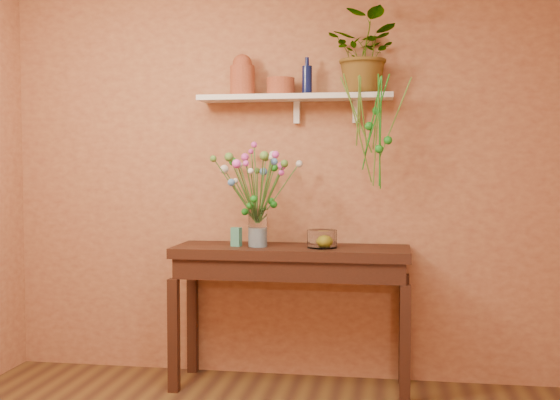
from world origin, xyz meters
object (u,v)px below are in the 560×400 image
at_px(blue_bottle, 307,79).
at_px(glass_bowl, 322,240).
at_px(terracotta_jug, 242,76).
at_px(bouquet, 255,174).
at_px(spider_plant, 366,53).
at_px(glass_vase, 258,230).
at_px(sideboard, 291,267).

xyz_separation_m(blue_bottle, glass_bowl, (0.12, -0.17, -1.05)).
xyz_separation_m(terracotta_jug, blue_bottle, (0.44, 0.01, -0.03)).
distance_m(terracotta_jug, bouquet, 0.70).
height_order(spider_plant, glass_vase, spider_plant).
bearing_deg(spider_plant, terracotta_jug, 179.52).
bearing_deg(bouquet, spider_plant, 14.46).
distance_m(sideboard, spider_plant, 1.48).
distance_m(spider_plant, glass_vase, 1.35).
relative_size(glass_vase, bouquet, 0.46).
height_order(sideboard, glass_vase, glass_vase).
bearing_deg(sideboard, bouquet, -164.39).
xyz_separation_m(terracotta_jug, spider_plant, (0.83, -0.01, 0.13)).
relative_size(sideboard, glass_bowl, 7.96).
bearing_deg(terracotta_jug, bouquet, -56.36).
bearing_deg(blue_bottle, glass_vase, -149.64).
bearing_deg(glass_vase, bouquet, -113.90).
bearing_deg(glass_bowl, terracotta_jug, 163.95).
relative_size(sideboard, terracotta_jug, 5.56).
bearing_deg(sideboard, spider_plant, 13.90).
distance_m(blue_bottle, spider_plant, 0.42).
height_order(sideboard, spider_plant, spider_plant).
distance_m(blue_bottle, glass_bowl, 1.07).
bearing_deg(terracotta_jug, glass_vase, -50.75).
xyz_separation_m(spider_plant, glass_bowl, (-0.27, -0.15, -1.21)).
bearing_deg(terracotta_jug, sideboard, -19.57).
height_order(terracotta_jug, blue_bottle, terracotta_jug).
distance_m(sideboard, bouquet, 0.65).
bearing_deg(glass_vase, blue_bottle, 30.36).
bearing_deg(glass_bowl, glass_vase, -179.27).
height_order(spider_plant, bouquet, spider_plant).
relative_size(bouquet, glass_bowl, 2.95).
bearing_deg(glass_bowl, bouquet, -176.28).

